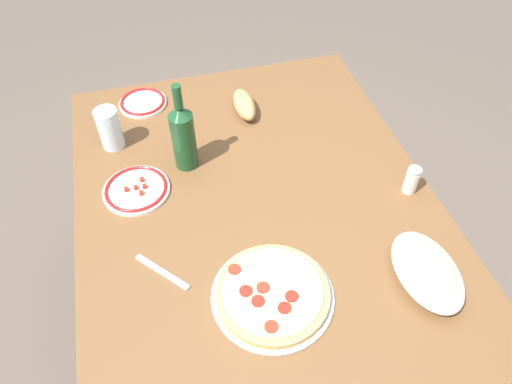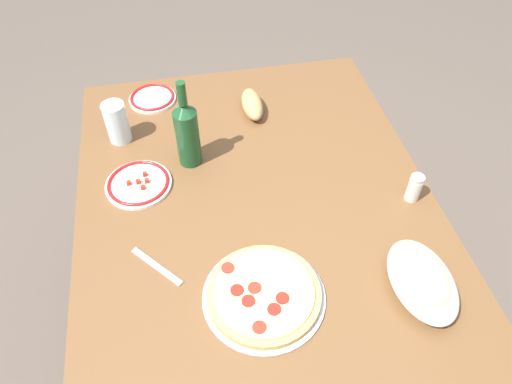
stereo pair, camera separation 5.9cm
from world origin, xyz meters
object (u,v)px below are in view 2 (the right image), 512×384
Objects in this scene: pepperoni_pizza at (264,294)px; baked_pasta_dish at (423,279)px; bread_loaf at (252,104)px; water_glass at (117,122)px; spice_shaker at (414,188)px; wine_bottle at (187,132)px; side_plate_far at (152,98)px; side_plate_near at (139,184)px; dining_table at (256,224)px.

baked_pasta_dish reaches higher than pepperoni_pizza.
bread_loaf is at bearing -8.73° from pepperoni_pizza.
bread_loaf is at bearing 19.59° from baked_pasta_dish.
water_glass is 1.56× the size of spice_shaker.
spice_shaker is at bearing -20.05° from baked_pasta_dish.
wine_bottle reaches higher than side_plate_far.
water_glass is at bearing 55.59° from wine_bottle.
pepperoni_pizza is 1.04× the size of wine_bottle.
side_plate_near is (-0.22, -0.05, -0.06)m from water_glass.
spice_shaker is at bearing -104.77° from side_plate_near.
spice_shaker is (-0.20, -0.76, 0.03)m from side_plate_near.
bread_loaf is at bearing -9.41° from dining_table.
water_glass is at bearing 27.03° from pepperoni_pizza.
side_plate_far is 1.01× the size of bread_loaf.
dining_table is 4.51× the size of wine_bottle.
wine_bottle is at bearing -64.80° from side_plate_near.
spice_shaker reaches higher than side_plate_far.
bread_loaf is at bearing -82.95° from water_glass.
wine_bottle is 1.78× the size of bread_loaf.
bread_loaf is at bearing -49.31° from wine_bottle.
spice_shaker reaches higher than bread_loaf.
wine_bottle is (0.56, 0.50, 0.07)m from baked_pasta_dish.
dining_table is at bearing -153.11° from side_plate_far.
pepperoni_pizza is at bearing -166.45° from wine_bottle.
spice_shaker is (-0.08, -0.44, 0.16)m from dining_table.
water_glass reaches higher than dining_table.
side_plate_near is (-0.08, 0.16, -0.11)m from wine_bottle.
dining_table is 8.04× the size of bread_loaf.
water_glass is 0.23m from side_plate_near.
baked_pasta_dish reaches higher than side_plate_far.
water_glass is at bearing 62.60° from spice_shaker.
water_glass is 0.70× the size of side_plate_near.
baked_pasta_dish is at bearing -138.12° from wine_bottle.
side_plate_far is (0.18, -0.11, -0.06)m from water_glass.
water_glass is (0.34, 0.37, 0.18)m from dining_table.
baked_pasta_dish is 1.07m from side_plate_far.
bread_loaf is at bearing 37.99° from spice_shaker.
side_plate_far is (0.52, 0.26, 0.13)m from dining_table.
dining_table is at bearing -131.98° from water_glass.
dining_table is 0.52m from baked_pasta_dish.
spice_shaker is (-0.47, -0.37, 0.01)m from bread_loaf.
wine_bottle reaches higher than baked_pasta_dish.
water_glass is at bearing 97.05° from bread_loaf.
spice_shaker is (-0.42, -0.81, -0.02)m from water_glass.
baked_pasta_dish is 0.75m from wine_bottle.
pepperoni_pizza is 2.20× the size of water_glass.
water_glass is 0.44m from bread_loaf.
dining_table is at bearing -139.52° from wine_bottle.
baked_pasta_dish is 1.25× the size of side_plate_near.
baked_pasta_dish is 0.82m from side_plate_near.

